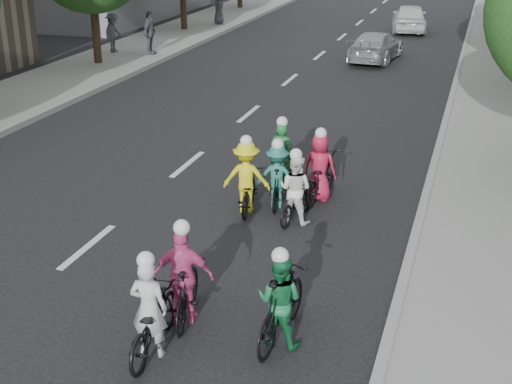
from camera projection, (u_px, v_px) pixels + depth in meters
The scene contains 17 objects.
ground at pixel (88, 247), 13.87m from camera, with size 120.00×120.00×0.00m, color black.
sidewalk_left at pixel (32, 93), 24.94m from camera, with size 4.00×80.00×0.15m, color gray.
curb_left at pixel (81, 97), 24.38m from camera, with size 0.18×80.00×0.18m, color #999993.
curb_right at pixel (444, 128), 20.96m from camera, with size 0.18×80.00×0.18m, color #999993.
cyclist_0 at pixel (152, 318), 10.43m from camera, with size 0.80×1.90×1.68m.
cyclist_1 at pixel (281, 304), 10.67m from camera, with size 0.75×1.94×1.60m.
cyclist_2 at pixel (247, 183), 15.30m from camera, with size 1.10×1.66×1.72m.
cyclist_3 at pixel (186, 284), 11.20m from camera, with size 1.01×1.70×1.77m.
cyclist_4 at pixel (320, 173), 15.96m from camera, with size 0.85×2.00×1.68m.
cyclist_5 at pixel (282, 163), 16.63m from camera, with size 0.62×1.53×1.73m.
cyclist_6 at pixel (296, 195), 14.83m from camera, with size 0.80×1.58×1.61m.
cyclist_7 at pixel (278, 180), 15.54m from camera, with size 0.98×1.62×1.57m.
follow_car_lead at pixel (376, 46), 30.25m from camera, with size 1.70×4.19×1.22m, color #B1B2B6.
follow_car_trail at pixel (409, 18), 37.24m from camera, with size 1.69×4.21×1.43m, color silver.
spectator_0 at pixel (113, 32), 31.15m from camera, with size 1.11×0.64×1.72m, color #4C4E59.
spectator_1 at pixel (150, 33), 30.70m from camera, with size 1.08×0.45×1.83m, color #535461.
spectator_2 at pixel (219, 8), 38.67m from camera, with size 0.83×0.54×1.70m, color #44434E.
Camera 1 is at (6.93, -10.87, 6.18)m, focal length 50.00 mm.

